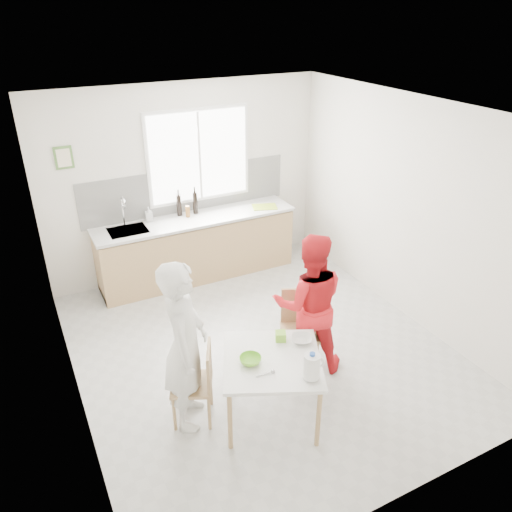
{
  "coord_description": "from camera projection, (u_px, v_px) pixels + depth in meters",
  "views": [
    {
      "loc": [
        -2.17,
        -4.14,
        3.61
      ],
      "look_at": [
        0.05,
        0.2,
        1.11
      ],
      "focal_mm": 35.0,
      "sensor_mm": 36.0,
      "label": 1
    }
  ],
  "objects": [
    {
      "name": "ground",
      "position": [
        260.0,
        348.0,
        5.81
      ],
      "size": [
        4.5,
        4.5,
        0.0
      ],
      "primitive_type": "plane",
      "color": "#B7B7B2",
      "rests_on": "ground"
    },
    {
      "name": "room_shell",
      "position": [
        261.0,
        218.0,
        5.05
      ],
      "size": [
        4.5,
        4.5,
        4.5
      ],
      "color": "silver",
      "rests_on": "ground"
    },
    {
      "name": "window",
      "position": [
        199.0,
        156.0,
        6.87
      ],
      "size": [
        1.5,
        0.06,
        1.3
      ],
      "color": "white",
      "rests_on": "room_shell"
    },
    {
      "name": "backsplash",
      "position": [
        187.0,
        190.0,
        7.02
      ],
      "size": [
        3.0,
        0.02,
        0.65
      ],
      "primitive_type": "cube",
      "color": "white",
      "rests_on": "room_shell"
    },
    {
      "name": "picture_frame",
      "position": [
        64.0,
        158.0,
        6.08
      ],
      "size": [
        0.22,
        0.03,
        0.28
      ],
      "color": "#507C38",
      "rests_on": "room_shell"
    },
    {
      "name": "kitchen_counter",
      "position": [
        197.0,
        250.0,
        7.16
      ],
      "size": [
        2.84,
        0.64,
        1.37
      ],
      "color": "tan",
      "rests_on": "ground"
    },
    {
      "name": "dining_table",
      "position": [
        272.0,
        365.0,
        4.6
      ],
      "size": [
        1.18,
        1.18,
        0.68
      ],
      "rotation": [
        0.0,
        0.0,
        -0.44
      ],
      "color": "white",
      "rests_on": "ground"
    },
    {
      "name": "chair_left",
      "position": [
        198.0,
        380.0,
        4.65
      ],
      "size": [
        0.5,
        0.5,
        0.82
      ],
      "rotation": [
        0.0,
        0.0,
        -2.01
      ],
      "color": "tan",
      "rests_on": "ground"
    },
    {
      "name": "chair_far",
      "position": [
        299.0,
        325.0,
        5.4
      ],
      "size": [
        0.53,
        0.53,
        0.87
      ],
      "rotation": [
        0.0,
        0.0,
        -0.44
      ],
      "color": "tan",
      "rests_on": "ground"
    },
    {
      "name": "person_white",
      "position": [
        185.0,
        346.0,
        4.47
      ],
      "size": [
        0.63,
        0.73,
        1.7
      ],
      "primitive_type": "imported",
      "rotation": [
        0.0,
        0.0,
        1.14
      ],
      "color": "white",
      "rests_on": "ground"
    },
    {
      "name": "person_red",
      "position": [
        309.0,
        304.0,
        5.2
      ],
      "size": [
        0.95,
        0.87,
        1.58
      ],
      "primitive_type": "imported",
      "rotation": [
        0.0,
        0.0,
        2.71
      ],
      "color": "red",
      "rests_on": "ground"
    },
    {
      "name": "bowl_green",
      "position": [
        250.0,
        360.0,
        4.51
      ],
      "size": [
        0.27,
        0.27,
        0.06
      ],
      "primitive_type": "imported",
      "rotation": [
        0.0,
        0.0,
        -0.44
      ],
      "color": "#79D230",
      "rests_on": "dining_table"
    },
    {
      "name": "bowl_white",
      "position": [
        301.0,
        339.0,
        4.79
      ],
      "size": [
        0.27,
        0.27,
        0.05
      ],
      "primitive_type": "imported",
      "rotation": [
        0.0,
        0.0,
        -0.44
      ],
      "color": "silver",
      "rests_on": "dining_table"
    },
    {
      "name": "milk_jug",
      "position": [
        312.0,
        366.0,
        4.27
      ],
      "size": [
        0.2,
        0.14,
        0.26
      ],
      "rotation": [
        0.0,
        0.0,
        -0.44
      ],
      "color": "white",
      "rests_on": "dining_table"
    },
    {
      "name": "green_box",
      "position": [
        281.0,
        336.0,
        4.8
      ],
      "size": [
        0.13,
        0.13,
        0.09
      ],
      "primitive_type": "cube",
      "rotation": [
        0.0,
        0.0,
        -0.44
      ],
      "color": "#80C92E",
      "rests_on": "dining_table"
    },
    {
      "name": "spoon",
      "position": [
        265.0,
        374.0,
        4.37
      ],
      "size": [
        0.16,
        0.03,
        0.01
      ],
      "primitive_type": "cylinder",
      "rotation": [
        0.0,
        1.57,
        -0.09
      ],
      "color": "#A5A5AA",
      "rests_on": "dining_table"
    },
    {
      "name": "cutting_board",
      "position": [
        265.0,
        207.0,
        7.27
      ],
      "size": [
        0.41,
        0.35,
        0.01
      ],
      "primitive_type": "cube",
      "rotation": [
        0.0,
        0.0,
        -0.33
      ],
      "color": "#9AB72A",
      "rests_on": "kitchen_counter"
    },
    {
      "name": "wine_bottle_a",
      "position": [
        195.0,
        203.0,
        6.99
      ],
      "size": [
        0.07,
        0.07,
        0.32
      ],
      "primitive_type": "cylinder",
      "color": "black",
      "rests_on": "kitchen_counter"
    },
    {
      "name": "wine_bottle_b",
      "position": [
        179.0,
        205.0,
        6.93
      ],
      "size": [
        0.07,
        0.07,
        0.3
      ],
      "primitive_type": "cylinder",
      "color": "black",
      "rests_on": "kitchen_counter"
    },
    {
      "name": "jar_amber",
      "position": [
        188.0,
        211.0,
        6.92
      ],
      "size": [
        0.06,
        0.06,
        0.16
      ],
      "primitive_type": "cylinder",
      "color": "brown",
      "rests_on": "kitchen_counter"
    },
    {
      "name": "soap_bottle",
      "position": [
        149.0,
        214.0,
        6.78
      ],
      "size": [
        0.1,
        0.1,
        0.2
      ],
      "primitive_type": "imported",
      "rotation": [
        0.0,
        0.0,
        -0.12
      ],
      "color": "#999999",
      "rests_on": "kitchen_counter"
    }
  ]
}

